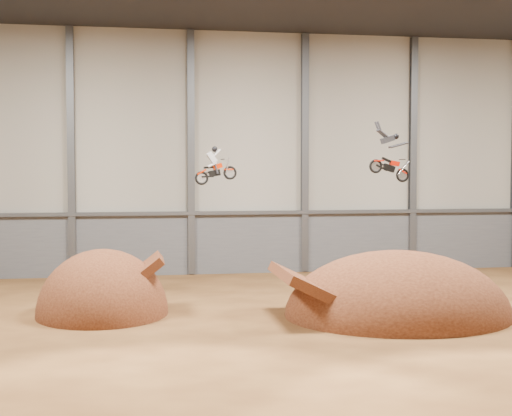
{
  "coord_description": "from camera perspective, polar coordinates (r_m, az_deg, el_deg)",
  "views": [
    {
      "loc": [
        -6.24,
        -26.05,
        5.98
      ],
      "look_at": [
        -1.33,
        4.0,
        4.39
      ],
      "focal_mm": 50.0,
      "sensor_mm": 36.0,
      "label": 1
    }
  ],
  "objects": [
    {
      "name": "steel_column_1",
      "position": [
        41.03,
        -14.58,
        4.33
      ],
      "size": [
        0.4,
        0.36,
        13.9
      ],
      "primitive_type": "cube",
      "color": "#47494F",
      "rests_on": "ground"
    },
    {
      "name": "steel_column_4",
      "position": [
        43.97,
        12.43,
        4.26
      ],
      "size": [
        0.4,
        0.36,
        13.9
      ],
      "primitive_type": "cube",
      "color": "#47494F",
      "rests_on": "ground"
    },
    {
      "name": "steel_column_3",
      "position": [
        41.97,
        3.92,
        4.38
      ],
      "size": [
        0.4,
        0.36,
        13.9
      ],
      "primitive_type": "cube",
      "color": "#47494F",
      "rests_on": "ground"
    },
    {
      "name": "steel_column_2",
      "position": [
        40.96,
        -5.22,
        4.41
      ],
      "size": [
        0.4,
        0.36,
        13.9
      ],
      "primitive_type": "cube",
      "color": "#47494F",
      "rests_on": "ground"
    },
    {
      "name": "lower_band_back",
      "position": [
        41.64,
        -0.61,
        -2.83
      ],
      "size": [
        39.8,
        0.18,
        3.5
      ],
      "primitive_type": "cube",
      "color": "#55575D",
      "rests_on": "ground"
    },
    {
      "name": "fmx_rider_b",
      "position": [
        31.94,
        10.48,
        4.4
      ],
      "size": [
        3.13,
        0.9,
        2.86
      ],
      "primitive_type": null,
      "rotation": [
        0.0,
        0.3,
        0.06
      ],
      "color": "red"
    },
    {
      "name": "fmx_rider_a",
      "position": [
        32.88,
        -3.13,
        3.64
      ],
      "size": [
        2.33,
        1.0,
        2.1
      ],
      "primitive_type": null,
      "rotation": [
        0.0,
        -0.18,
        0.11
      ],
      "color": "red"
    },
    {
      "name": "landing_ramp",
      "position": [
        30.29,
        11.22,
        -8.45
      ],
      "size": [
        9.34,
        8.26,
        5.39
      ],
      "primitive_type": "ellipsoid",
      "color": "#411D10",
      "rests_on": "ground"
    },
    {
      "name": "takeoff_ramp",
      "position": [
        30.73,
        -12.16,
        -8.29
      ],
      "size": [
        5.43,
        6.27,
        5.43
      ],
      "primitive_type": "ellipsoid",
      "color": "#411D10",
      "rests_on": "ground"
    },
    {
      "name": "back_wall",
      "position": [
        41.53,
        -0.64,
        4.4
      ],
      "size": [
        40.0,
        0.1,
        14.0
      ],
      "primitive_type": "cube",
      "color": "#9E988C",
      "rests_on": "ground"
    },
    {
      "name": "floor",
      "position": [
        27.44,
        4.15,
        -9.6
      ],
      "size": [
        40.0,
        40.0,
        0.0
      ],
      "primitive_type": "plane",
      "color": "#492A13",
      "rests_on": "ground"
    },
    {
      "name": "steel_rail",
      "position": [
        41.34,
        -0.58,
        -0.37
      ],
      "size": [
        39.8,
        0.35,
        0.2
      ],
      "primitive_type": "cube",
      "color": "#47494F",
      "rests_on": "lower_band_back"
    }
  ]
}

